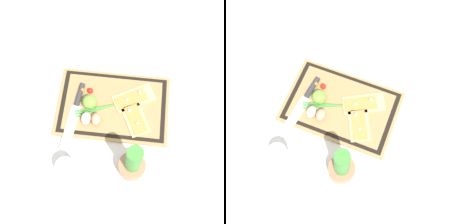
# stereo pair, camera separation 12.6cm
# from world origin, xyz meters

# --- Properties ---
(ground_plane) EXTENTS (6.00, 6.00, 0.00)m
(ground_plane) POSITION_xyz_m (0.00, 0.00, 0.00)
(ground_plane) COLOR white
(cutting_board) EXTENTS (0.46, 0.31, 0.02)m
(cutting_board) POSITION_xyz_m (0.00, 0.00, 0.01)
(cutting_board) COLOR tan
(cutting_board) RESTS_ON ground_plane
(pizza_slice_near) EXTENTS (0.19, 0.15, 0.02)m
(pizza_slice_near) POSITION_xyz_m (-0.08, -0.04, 0.02)
(pizza_slice_near) COLOR #DBBC7F
(pizza_slice_near) RESTS_ON cutting_board
(pizza_slice_far) EXTENTS (0.15, 0.18, 0.02)m
(pizza_slice_far) POSITION_xyz_m (-0.09, 0.05, 0.02)
(pizza_slice_far) COLOR #DBBC7F
(pizza_slice_far) RESTS_ON cutting_board
(knife) EXTENTS (0.07, 0.29, 0.02)m
(knife) POSITION_xyz_m (0.15, 0.02, 0.03)
(knife) COLOR silver
(knife) RESTS_ON cutting_board
(egg_brown) EXTENTS (0.04, 0.05, 0.04)m
(egg_brown) POSITION_xyz_m (0.06, 0.08, 0.04)
(egg_brown) COLOR tan
(egg_brown) RESTS_ON cutting_board
(egg_pink) EXTENTS (0.04, 0.05, 0.04)m
(egg_pink) POSITION_xyz_m (0.10, 0.08, 0.04)
(egg_pink) COLOR beige
(egg_pink) RESTS_ON cutting_board
(lime) EXTENTS (0.06, 0.06, 0.06)m
(lime) POSITION_xyz_m (0.09, 0.01, 0.05)
(lime) COLOR #7FB742
(lime) RESTS_ON cutting_board
(cherry_tomato_red) EXTENTS (0.02, 0.02, 0.02)m
(cherry_tomato_red) POSITION_xyz_m (0.10, -0.05, 0.03)
(cherry_tomato_red) COLOR red
(cherry_tomato_red) RESTS_ON cutting_board
(cherry_tomato_yellow) EXTENTS (0.02, 0.02, 0.02)m
(cherry_tomato_yellow) POSITION_xyz_m (0.14, -0.05, 0.03)
(cherry_tomato_yellow) COLOR orange
(cherry_tomato_yellow) RESTS_ON cutting_board
(scallion_bunch) EXTENTS (0.31, 0.15, 0.01)m
(scallion_bunch) POSITION_xyz_m (-0.00, -0.00, 0.02)
(scallion_bunch) COLOR #47933D
(scallion_bunch) RESTS_ON cutting_board
(herb_pot) EXTENTS (0.10, 0.10, 0.24)m
(herb_pot) POSITION_xyz_m (-0.10, 0.25, 0.08)
(herb_pot) COLOR #AD7A5B
(herb_pot) RESTS_ON ground_plane
(sauce_jar) EXTENTS (0.08, 0.08, 0.09)m
(sauce_jar) POSITION_xyz_m (0.14, 0.29, 0.04)
(sauce_jar) COLOR silver
(sauce_jar) RESTS_ON ground_plane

